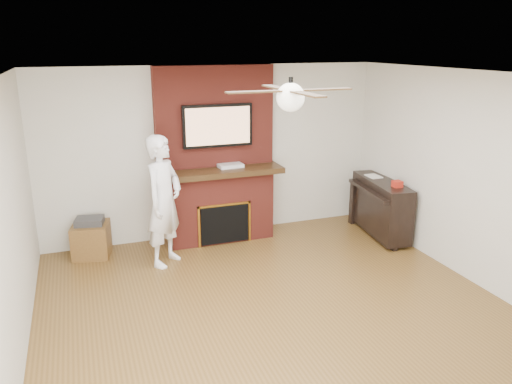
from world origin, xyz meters
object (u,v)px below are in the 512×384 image
object	(u,v)px
person	(164,201)
side_table	(91,238)
piano	(381,206)
fireplace	(218,172)

from	to	relation	value
person	side_table	bearing A→B (deg)	100.29
person	piano	world-z (taller)	person
fireplace	person	bearing A→B (deg)	-144.16
side_table	piano	size ratio (longest dim) A/B	0.42
person	fireplace	bearing A→B (deg)	-11.51
fireplace	side_table	size ratio (longest dim) A/B	4.51
fireplace	piano	xyz separation A→B (m)	(2.29, -0.75, -0.54)
fireplace	piano	world-z (taller)	fireplace
fireplace	person	distance (m)	1.12
side_table	piano	distance (m)	4.17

